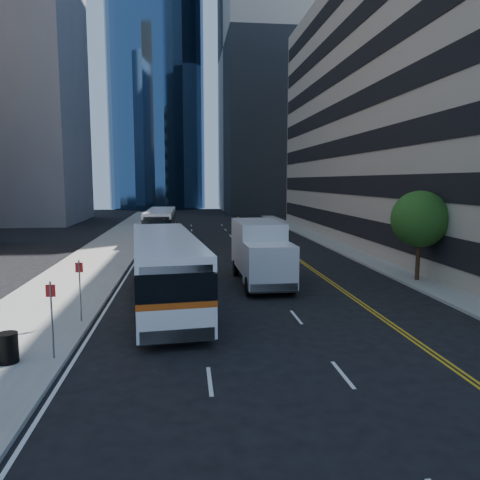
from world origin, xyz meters
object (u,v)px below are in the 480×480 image
at_px(bus_front, 165,268).
at_px(bus_rear, 161,224).
at_px(trash_can, 8,348).
at_px(box_truck, 261,252).
at_px(street_tree, 420,219).

bearing_deg(bus_front, bus_rear, 87.25).
bearing_deg(bus_rear, trash_can, -95.14).
bearing_deg(bus_rear, box_truck, -71.37).
distance_m(street_tree, bus_rear, 26.27).
bearing_deg(bus_front, trash_can, -129.69).
xyz_separation_m(street_tree, box_truck, (-8.97, 0.76, -1.81)).
bearing_deg(bus_rear, street_tree, -52.92).
bearing_deg(bus_front, street_tree, 7.17).
height_order(bus_front, box_truck, box_truck).
bearing_deg(bus_rear, bus_front, -86.04).
bearing_deg(trash_can, bus_rear, 84.34).
relative_size(bus_front, bus_rear, 1.11).
bearing_deg(street_tree, trash_can, -151.27).
distance_m(street_tree, bus_front, 14.65).
distance_m(bus_front, trash_can, 8.35).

